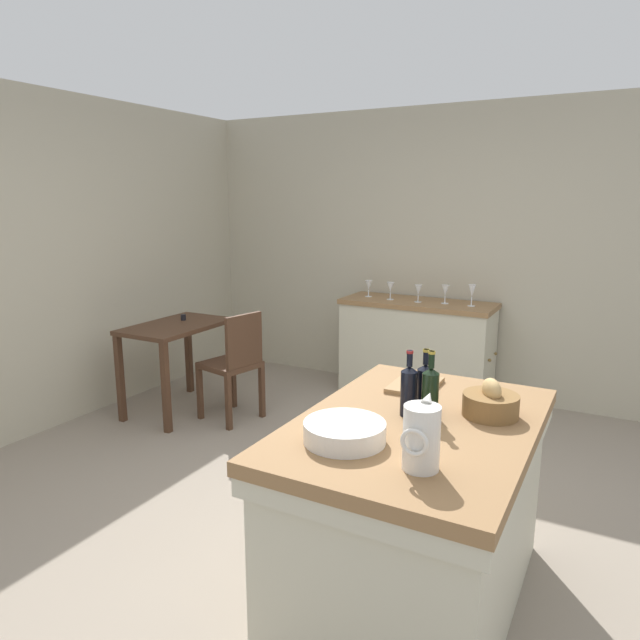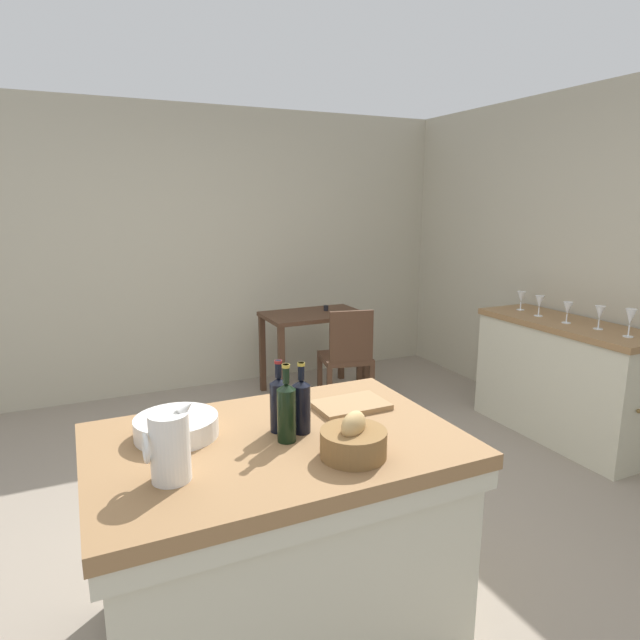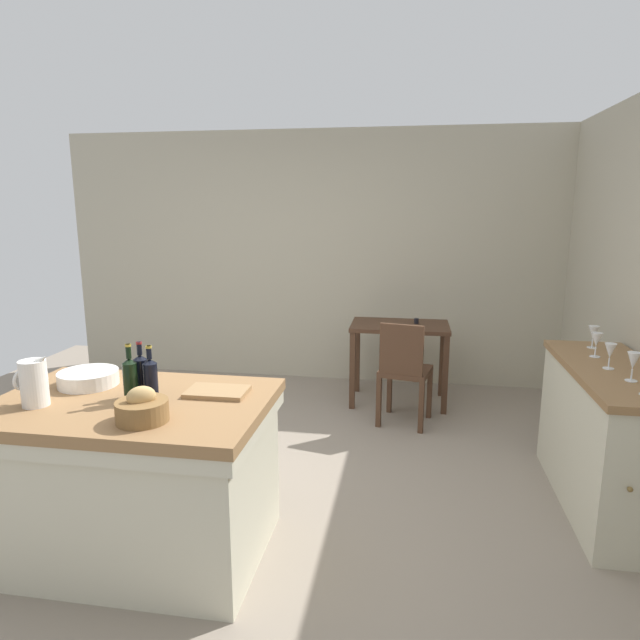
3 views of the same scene
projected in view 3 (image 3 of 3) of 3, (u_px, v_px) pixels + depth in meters
name	position (u px, v px, depth m)	size (l,w,h in m)	color
ground_plane	(242.00, 494.00, 3.57)	(6.76, 6.76, 0.00)	gray
wall_back	(312.00, 258.00, 5.82)	(5.32, 0.12, 2.60)	#B2AA93
island_table	(136.00, 471.00, 2.90)	(1.41, 0.95, 0.86)	olive
side_cabinet	(608.00, 438.00, 3.36)	(0.52, 1.38, 0.89)	olive
writing_desk	(400.00, 337.00, 5.13)	(0.90, 0.57, 0.81)	#472D1E
wooden_chair	(404.00, 369.00, 4.62)	(0.48, 0.48, 0.90)	#472D1E
pitcher	(34.00, 383.00, 2.71)	(0.17, 0.13, 0.27)	silver
wash_bowl	(88.00, 378.00, 3.04)	(0.32, 0.32, 0.08)	silver
bread_basket	(142.00, 409.00, 2.53)	(0.24, 0.24, 0.17)	brown
cutting_board	(217.00, 392.00, 2.90)	(0.32, 0.21, 0.02)	#99754C
wine_bottle_dark	(151.00, 378.00, 2.79)	(0.07, 0.07, 0.29)	black
wine_bottle_amber	(141.00, 374.00, 2.85)	(0.07, 0.07, 0.29)	black
wine_bottle_green	(130.00, 379.00, 2.75)	(0.07, 0.07, 0.30)	black
wine_glass_left	(633.00, 362.00, 3.01)	(0.07, 0.07, 0.16)	white
wine_glass_middle	(610.00, 352.00, 3.24)	(0.07, 0.07, 0.15)	white
wine_glass_right	(596.00, 340.00, 3.49)	(0.07, 0.07, 0.16)	white
wine_glass_far_right	(593.00, 333.00, 3.71)	(0.07, 0.07, 0.15)	white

